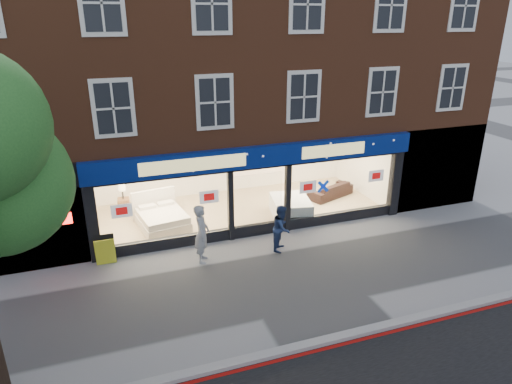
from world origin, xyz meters
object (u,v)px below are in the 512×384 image
sofa (330,190)px  pedestrian_grey (202,234)px  a_board (105,250)px  pedestrian_blue (282,228)px  display_bed (161,217)px  mattress_stack (291,207)px

sofa → pedestrian_grey: size_ratio=1.08×
sofa → pedestrian_grey: bearing=7.4°
a_board → pedestrian_blue: size_ratio=0.60×
pedestrian_grey → pedestrian_blue: 2.65m
pedestrian_grey → pedestrian_blue: size_ratio=1.22×
display_bed → a_board: size_ratio=2.36×
mattress_stack → pedestrian_blue: 2.59m
mattress_stack → sofa: mattress_stack is taller
display_bed → sofa: bearing=-5.3°
mattress_stack → sofa: (2.37, 1.25, -0.04)m
pedestrian_grey → a_board: bearing=92.4°
display_bed → sofa: display_bed is taller
pedestrian_blue → display_bed: bearing=85.8°
mattress_stack → pedestrian_grey: size_ratio=1.03×
sofa → a_board: 9.55m
display_bed → a_board: 2.88m
mattress_stack → pedestrian_grey: pedestrian_grey is taller
pedestrian_blue → a_board: bearing=116.4°
mattress_stack → pedestrian_blue: (-1.29, -2.22, 0.34)m
sofa → display_bed: bearing=-16.6°
display_bed → a_board: bearing=-144.3°
a_board → mattress_stack: bearing=11.7°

